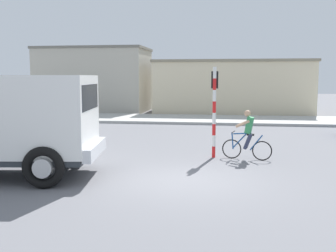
% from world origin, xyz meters
% --- Properties ---
extents(ground_plane, '(120.00, 120.00, 0.00)m').
position_xyz_m(ground_plane, '(0.00, 0.00, 0.00)').
color(ground_plane, slate).
extents(sidewalk_far, '(80.00, 5.00, 0.16)m').
position_xyz_m(sidewalk_far, '(0.00, 15.49, 0.08)').
color(sidewalk_far, '#ADADA8').
rests_on(sidewalk_far, ground).
extents(truck_foreground, '(5.70, 3.37, 2.90)m').
position_xyz_m(truck_foreground, '(-5.25, -0.34, 1.67)').
color(truck_foreground, white).
rests_on(truck_foreground, ground).
extents(cyclist, '(1.70, 0.57, 1.72)m').
position_xyz_m(cyclist, '(1.82, 3.12, 0.86)').
color(cyclist, black).
rests_on(cyclist, ground).
extents(traffic_light_pole, '(0.24, 0.43, 3.20)m').
position_xyz_m(traffic_light_pole, '(0.66, 3.40, 2.07)').
color(traffic_light_pole, red).
rests_on(traffic_light_pole, ground).
extents(building_corner_left, '(8.79, 5.38, 5.21)m').
position_xyz_m(building_corner_left, '(-9.79, 21.39, 2.61)').
color(building_corner_left, '#B2AD9E').
rests_on(building_corner_left, ground).
extents(building_mid_block, '(11.97, 7.54, 4.12)m').
position_xyz_m(building_mid_block, '(1.44, 22.10, 2.06)').
color(building_mid_block, beige).
rests_on(building_mid_block, ground).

